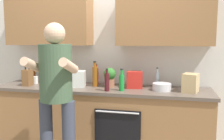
{
  "coord_description": "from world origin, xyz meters",
  "views": [
    {
      "loc": [
        0.86,
        -3.12,
        1.55
      ],
      "look_at": [
        0.18,
        -0.1,
        1.15
      ],
      "focal_mm": 39.94,
      "sensor_mm": 36.0,
      "label": 1
    }
  ],
  "objects_px": {
    "bottle_vinegar": "(33,74)",
    "bottle_water": "(157,79)",
    "bottle_oil": "(44,76)",
    "knife_block": "(28,77)",
    "cup_ceramic": "(65,81)",
    "cup_coffee": "(35,80)",
    "person_standing": "(56,90)",
    "cup_stoneware": "(26,79)",
    "grocery_bag_crisps": "(134,80)",
    "grocery_bag_bread": "(191,83)",
    "bottle_syrup": "(95,76)",
    "bottle_soda": "(122,82)",
    "bottle_juice": "(63,78)",
    "bottle_wine": "(107,82)",
    "mixing_bowl": "(162,87)",
    "bottle_hotsauce": "(96,76)",
    "grocery_bag_produce": "(78,79)",
    "potted_herb": "(110,77)"
  },
  "relations": [
    {
      "from": "cup_coffee",
      "to": "cup_ceramic",
      "type": "xyz_separation_m",
      "value": [
        0.43,
        0.08,
        -0.01
      ]
    },
    {
      "from": "bottle_vinegar",
      "to": "grocery_bag_crisps",
      "type": "distance_m",
      "value": 1.53
    },
    {
      "from": "bottle_juice",
      "to": "cup_coffee",
      "type": "bearing_deg",
      "value": 173.81
    },
    {
      "from": "bottle_oil",
      "to": "bottle_hotsauce",
      "type": "xyz_separation_m",
      "value": [
        0.79,
        0.02,
        0.03
      ]
    },
    {
      "from": "grocery_bag_produce",
      "to": "potted_herb",
      "type": "bearing_deg",
      "value": 8.7
    },
    {
      "from": "bottle_wine",
      "to": "mixing_bowl",
      "type": "bearing_deg",
      "value": 15.66
    },
    {
      "from": "bottle_hotsauce",
      "to": "knife_block",
      "type": "distance_m",
      "value": 0.94
    },
    {
      "from": "grocery_bag_produce",
      "to": "mixing_bowl",
      "type": "bearing_deg",
      "value": -0.14
    },
    {
      "from": "bottle_syrup",
      "to": "cup_stoneware",
      "type": "bearing_deg",
      "value": 172.84
    },
    {
      "from": "bottle_wine",
      "to": "mixing_bowl",
      "type": "height_order",
      "value": "bottle_wine"
    },
    {
      "from": "person_standing",
      "to": "grocery_bag_produce",
      "type": "bearing_deg",
      "value": 92.16
    },
    {
      "from": "cup_stoneware",
      "to": "bottle_juice",
      "type": "bearing_deg",
      "value": -14.18
    },
    {
      "from": "cup_ceramic",
      "to": "cup_coffee",
      "type": "bearing_deg",
      "value": -169.91
    },
    {
      "from": "person_standing",
      "to": "bottle_juice",
      "type": "xyz_separation_m",
      "value": [
        -0.26,
        0.77,
        -0.01
      ]
    },
    {
      "from": "bottle_wine",
      "to": "mixing_bowl",
      "type": "relative_size",
      "value": 1.2
    },
    {
      "from": "mixing_bowl",
      "to": "potted_herb",
      "type": "distance_m",
      "value": 0.69
    },
    {
      "from": "cup_stoneware",
      "to": "grocery_bag_produce",
      "type": "relative_size",
      "value": 0.39
    },
    {
      "from": "bottle_hotsauce",
      "to": "grocery_bag_crisps",
      "type": "bearing_deg",
      "value": -15.15
    },
    {
      "from": "cup_stoneware",
      "to": "bottle_soda",
      "type": "bearing_deg",
      "value": -12.48
    },
    {
      "from": "cup_ceramic",
      "to": "mixing_bowl",
      "type": "height_order",
      "value": "same"
    },
    {
      "from": "bottle_vinegar",
      "to": "bottle_water",
      "type": "height_order",
      "value": "bottle_vinegar"
    },
    {
      "from": "bottle_soda",
      "to": "knife_block",
      "type": "xyz_separation_m",
      "value": [
        -1.32,
        0.04,
        0.0
      ]
    },
    {
      "from": "mixing_bowl",
      "to": "bottle_soda",
      "type": "bearing_deg",
      "value": -165.73
    },
    {
      "from": "bottle_wine",
      "to": "bottle_juice",
      "type": "bearing_deg",
      "value": 161.38
    },
    {
      "from": "bottle_oil",
      "to": "knife_block",
      "type": "distance_m",
      "value": 0.3
    },
    {
      "from": "bottle_vinegar",
      "to": "bottle_soda",
      "type": "xyz_separation_m",
      "value": [
        1.39,
        -0.33,
        -0.01
      ]
    },
    {
      "from": "bottle_vinegar",
      "to": "bottle_oil",
      "type": "xyz_separation_m",
      "value": [
        0.17,
        -0.0,
        -0.02
      ]
    },
    {
      "from": "bottle_wine",
      "to": "grocery_bag_bread",
      "type": "xyz_separation_m",
      "value": [
        1.0,
        0.16,
        -0.01
      ]
    },
    {
      "from": "bottle_syrup",
      "to": "cup_ceramic",
      "type": "height_order",
      "value": "bottle_syrup"
    },
    {
      "from": "bottle_wine",
      "to": "knife_block",
      "type": "relative_size",
      "value": 0.98
    },
    {
      "from": "bottle_hotsauce",
      "to": "cup_ceramic",
      "type": "bearing_deg",
      "value": -172.15
    },
    {
      "from": "grocery_bag_produce",
      "to": "bottle_soda",
      "type": "bearing_deg",
      "value": -11.57
    },
    {
      "from": "person_standing",
      "to": "potted_herb",
      "type": "relative_size",
      "value": 6.62
    },
    {
      "from": "person_standing",
      "to": "bottle_oil",
      "type": "height_order",
      "value": "person_standing"
    },
    {
      "from": "bottle_juice",
      "to": "bottle_vinegar",
      "type": "bearing_deg",
      "value": 163.36
    },
    {
      "from": "person_standing",
      "to": "cup_stoneware",
      "type": "xyz_separation_m",
      "value": [
        -0.93,
        0.94,
        -0.07
      ]
    },
    {
      "from": "bottle_soda",
      "to": "bottle_hotsauce",
      "type": "bearing_deg",
      "value": 140.38
    },
    {
      "from": "bottle_juice",
      "to": "bottle_wine",
      "type": "xyz_separation_m",
      "value": [
        0.68,
        -0.23,
        0.02
      ]
    },
    {
      "from": "bottle_syrup",
      "to": "grocery_bag_bread",
      "type": "relative_size",
      "value": 1.52
    },
    {
      "from": "person_standing",
      "to": "grocery_bag_crisps",
      "type": "bearing_deg",
      "value": 48.28
    },
    {
      "from": "cup_ceramic",
      "to": "grocery_bag_bread",
      "type": "xyz_separation_m",
      "value": [
        1.69,
        -0.19,
        0.07
      ]
    },
    {
      "from": "bottle_oil",
      "to": "bottle_wine",
      "type": "xyz_separation_m",
      "value": [
        1.05,
        -0.39,
        0.02
      ]
    },
    {
      "from": "bottle_syrup",
      "to": "cup_coffee",
      "type": "xyz_separation_m",
      "value": [
        -0.9,
        0.02,
        -0.1
      ]
    },
    {
      "from": "bottle_soda",
      "to": "knife_block",
      "type": "bearing_deg",
      "value": 178.05
    },
    {
      "from": "knife_block",
      "to": "grocery_bag_bread",
      "type": "height_order",
      "value": "knife_block"
    },
    {
      "from": "cup_coffee",
      "to": "grocery_bag_produce",
      "type": "distance_m",
      "value": 0.69
    },
    {
      "from": "bottle_syrup",
      "to": "knife_block",
      "type": "bearing_deg",
      "value": -170.59
    },
    {
      "from": "bottle_syrup",
      "to": "bottle_soda",
      "type": "distance_m",
      "value": 0.45
    },
    {
      "from": "bottle_juice",
      "to": "mixing_bowl",
      "type": "height_order",
      "value": "bottle_juice"
    },
    {
      "from": "mixing_bowl",
      "to": "person_standing",
      "type": "bearing_deg",
      "value": -145.83
    }
  ]
}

